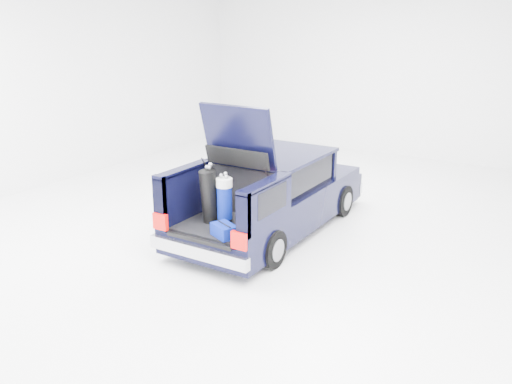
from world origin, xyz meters
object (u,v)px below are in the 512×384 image
Objects in this scene: red_suitcase at (258,207)px; blue_golf_bag at (225,201)px; black_golf_bag at (209,196)px; blue_duffel at (224,231)px; car at (273,194)px.

red_suitcase is 0.55m from blue_golf_bag.
blue_duffel is (0.55, -0.38, -0.34)m from black_golf_bag.
car is 5.38× the size of blue_golf_bag.
black_golf_bag reaches higher than blue_duffel.
blue_golf_bag is 0.60m from blue_duffel.
car is at bearing 83.82° from blue_golf_bag.
red_suitcase is (0.45, -1.26, 0.21)m from car.
blue_golf_bag is at bearing 14.39° from black_golf_bag.
blue_duffel is (0.29, -0.44, -0.29)m from blue_golf_bag.
red_suitcase is 0.70× the size of blue_golf_bag.
black_golf_bag is at bearing 169.59° from blue_duffel.
black_golf_bag is (-0.69, -0.37, 0.16)m from red_suitcase.
blue_duffel is at bearing -33.76° from black_golf_bag.
red_suitcase reaches higher than blue_duffel.
black_golf_bag is (-0.25, -1.62, 0.37)m from car.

